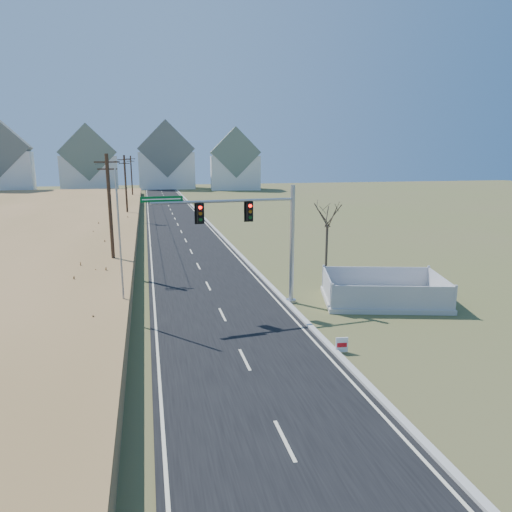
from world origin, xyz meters
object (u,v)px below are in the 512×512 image
Objects in this scene: open_sign at (342,345)px; bare_tree at (328,213)px; flagpole at (121,263)px; traffic_signal_mast at (263,233)px; fence_enclosure at (383,297)px.

open_sign is 14.26m from bare_tree.
open_sign is 0.09× the size of flagpole.
traffic_signal_mast is at bearing 110.77° from open_sign.
traffic_signal_mast is at bearing 6.36° from flagpole.
traffic_signal_mast is at bearing -172.09° from fence_enclosure.
open_sign is at bearing -80.63° from traffic_signal_mast.
flagpole is at bearing -178.38° from traffic_signal_mast.
fence_enclosure reaches higher than open_sign.
traffic_signal_mast is 8.63m from open_sign.
fence_enclosure is (7.45, -1.00, -4.10)m from traffic_signal_mast.
bare_tree is (4.40, 12.84, 4.39)m from open_sign.
flagpole is (-9.82, 6.52, 2.89)m from open_sign.
open_sign is at bearing -108.93° from bare_tree.
bare_tree reaches higher than open_sign.
fence_enclosure is at bearing 55.55° from open_sign.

